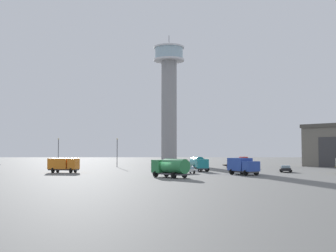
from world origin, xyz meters
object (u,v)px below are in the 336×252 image
object	(u,v)px
car_black	(286,168)
truck_box_orange	(63,164)
truck_fuel_tanker_teal	(198,163)
car_white	(186,170)
light_post_west	(58,149)
truck_box_blue	(243,166)
truck_flatbed_red	(239,163)
truck_fuel_tanker_green	(171,167)
control_tower	(169,93)
light_post_east	(117,149)

from	to	relation	value
car_black	truck_box_orange	bearing A→B (deg)	-73.82
truck_fuel_tanker_teal	car_white	world-z (taller)	truck_fuel_tanker_teal
truck_fuel_tanker_teal	light_post_west	size ratio (longest dim) A/B	0.93
truck_box_blue	truck_flatbed_red	bearing A→B (deg)	144.29
truck_box_orange	truck_flatbed_red	world-z (taller)	truck_box_orange
truck_fuel_tanker_green	light_post_west	distance (m)	52.98
light_post_west	car_white	bearing A→B (deg)	-45.30
truck_box_blue	light_post_west	size ratio (longest dim) A/B	0.88
truck_flatbed_red	car_black	world-z (taller)	truck_flatbed_red
control_tower	truck_box_blue	world-z (taller)	control_tower
car_black	light_post_east	size ratio (longest dim) A/B	0.63
truck_flatbed_red	truck_box_blue	size ratio (longest dim) A/B	0.90
truck_box_blue	truck_box_orange	bearing A→B (deg)	-129.31
control_tower	light_post_west	distance (m)	47.74
truck_box_orange	light_post_west	xyz separation A→B (m)	(-8.32, 29.12, 2.99)
truck_flatbed_red	light_post_west	bearing A→B (deg)	167.65
control_tower	car_black	size ratio (longest dim) A/B	9.21
truck_flatbed_red	light_post_east	distance (m)	31.79
truck_box_orange	truck_fuel_tanker_green	distance (m)	25.67
control_tower	truck_box_blue	distance (m)	73.21
control_tower	truck_fuel_tanker_green	distance (m)	79.41
truck_box_orange	car_black	world-z (taller)	truck_box_orange
control_tower	car_white	xyz separation A→B (m)	(2.51, -64.46, -23.32)
truck_fuel_tanker_teal	truck_box_blue	size ratio (longest dim) A/B	1.05
truck_fuel_tanker_teal	truck_box_orange	bearing A→B (deg)	-88.62
truck_box_orange	light_post_east	distance (m)	29.47
car_white	truck_fuel_tanker_teal	bearing A→B (deg)	-131.01
car_white	light_post_west	xyz separation A→B (m)	(-32.09, 32.42, 3.88)
truck_fuel_tanker_teal	truck_fuel_tanker_green	distance (m)	21.89
truck_box_orange	car_white	distance (m)	24.01
truck_fuel_tanker_green	truck_box_blue	bearing A→B (deg)	-100.16
truck_box_orange	truck_fuel_tanker_teal	distance (m)	27.59
truck_fuel_tanker_green	control_tower	bearing A→B (deg)	-41.00
truck_fuel_tanker_teal	truck_fuel_tanker_green	bearing A→B (deg)	-27.38
truck_flatbed_red	light_post_west	size ratio (longest dim) A/B	0.79
control_tower	truck_fuel_tanker_teal	xyz separation A→B (m)	(5.67, -55.18, -22.37)
car_white	truck_fuel_tanker_green	bearing A→B (deg)	53.62
truck_box_orange	light_post_west	size ratio (longest dim) A/B	0.81
truck_fuel_tanker_green	light_post_east	distance (m)	45.58
light_post_east	car_white	bearing A→B (deg)	-62.54
truck_box_blue	car_white	size ratio (longest dim) A/B	1.43
car_white	light_post_west	bearing A→B (deg)	-67.50
truck_fuel_tanker_teal	light_post_east	size ratio (longest dim) A/B	0.93
control_tower	truck_fuel_tanker_teal	size ratio (longest dim) A/B	6.23
car_black	light_post_east	xyz separation A→B (m)	(-36.87, 26.35, 3.86)
truck_fuel_tanker_green	car_white	distance (m)	12.15
truck_box_orange	light_post_east	world-z (taller)	light_post_east
truck_fuel_tanker_green	light_post_east	bearing A→B (deg)	-23.38
truck_fuel_tanker_teal	truck_box_blue	distance (m)	15.03
truck_flatbed_red	light_post_east	bearing A→B (deg)	165.23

